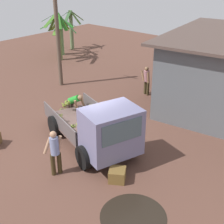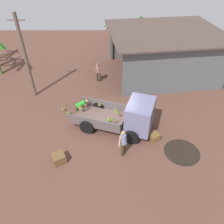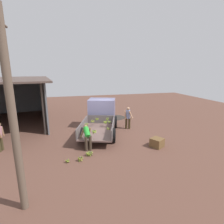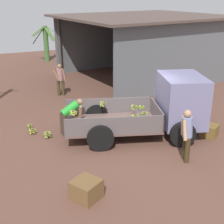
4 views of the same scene
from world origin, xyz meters
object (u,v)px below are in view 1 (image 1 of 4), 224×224
(person_worker_loading, at_px, (74,103))
(banana_bunch_on_ground_3, at_px, (64,104))
(banana_bunch_on_ground_2, at_px, (64,110))
(wooden_crate_1, at_px, (117,175))
(utility_pole, at_px, (58,34))
(banana_bunch_on_ground_1, at_px, (73,102))
(person_foreground_visitor, at_px, (55,151))
(banana_bunch_on_ground_0, at_px, (62,110))
(cargo_truck, at_px, (104,130))
(person_bystander_near_shed, at_px, (147,79))

(person_worker_loading, distance_m, banana_bunch_on_ground_3, 1.48)
(banana_bunch_on_ground_2, bearing_deg, wooden_crate_1, -23.38)
(utility_pole, distance_m, person_worker_loading, 4.91)
(banana_bunch_on_ground_1, bearing_deg, utility_pole, 151.54)
(person_worker_loading, xyz_separation_m, banana_bunch_on_ground_2, (-0.83, 0.05, -0.64))
(banana_bunch_on_ground_2, bearing_deg, person_foreground_visitor, -44.23)
(person_foreground_visitor, distance_m, banana_bunch_on_ground_1, 5.79)
(banana_bunch_on_ground_2, bearing_deg, banana_bunch_on_ground_0, -90.48)
(banana_bunch_on_ground_2, height_order, banana_bunch_on_ground_3, banana_bunch_on_ground_3)
(cargo_truck, bearing_deg, banana_bunch_on_ground_3, 174.52)
(person_bystander_near_shed, xyz_separation_m, banana_bunch_on_ground_3, (-2.13, -3.92, -0.73))
(person_foreground_visitor, height_order, banana_bunch_on_ground_3, person_foreground_visitor)
(person_worker_loading, bearing_deg, banana_bunch_on_ground_0, 178.32)
(cargo_truck, height_order, banana_bunch_on_ground_1, cargo_truck)
(person_foreground_visitor, relative_size, person_bystander_near_shed, 1.04)
(person_worker_loading, bearing_deg, banana_bunch_on_ground_2, 172.42)
(utility_pole, height_order, person_foreground_visitor, utility_pole)
(banana_bunch_on_ground_2, bearing_deg, person_bystander_near_shed, 68.61)
(cargo_truck, height_order, banana_bunch_on_ground_2, cargo_truck)
(cargo_truck, xyz_separation_m, person_worker_loading, (-3.10, 1.41, -0.33))
(cargo_truck, height_order, person_worker_loading, cargo_truck)
(banana_bunch_on_ground_0, bearing_deg, wooden_crate_1, -22.57)
(banana_bunch_on_ground_1, bearing_deg, person_bystander_near_shed, 57.62)
(banana_bunch_on_ground_1, xyz_separation_m, banana_bunch_on_ground_3, (-0.02, -0.58, 0.04))
(person_bystander_near_shed, distance_m, banana_bunch_on_ground_2, 4.74)
(person_foreground_visitor, relative_size, banana_bunch_on_ground_2, 5.59)
(cargo_truck, xyz_separation_m, banana_bunch_on_ground_1, (-4.34, 2.48, -0.99))
(utility_pole, xyz_separation_m, person_bystander_near_shed, (4.57, 2.01, -2.05))
(cargo_truck, distance_m, banana_bunch_on_ground_3, 4.85)
(person_worker_loading, relative_size, banana_bunch_on_ground_1, 6.32)
(banana_bunch_on_ground_0, bearing_deg, banana_bunch_on_ground_2, 89.52)
(person_worker_loading, relative_size, banana_bunch_on_ground_0, 4.28)
(person_bystander_near_shed, distance_m, banana_bunch_on_ground_3, 4.53)
(banana_bunch_on_ground_0, bearing_deg, person_foreground_visitor, -43.46)
(banana_bunch_on_ground_0, xyz_separation_m, wooden_crate_1, (5.19, -2.16, 0.08))
(banana_bunch_on_ground_0, bearing_deg, person_bystander_near_shed, 68.98)
(cargo_truck, bearing_deg, person_foreground_visitor, -88.84)
(cargo_truck, xyz_separation_m, person_foreground_visitor, (-0.55, -1.83, -0.19))
(person_worker_loading, relative_size, banana_bunch_on_ground_2, 4.28)
(person_foreground_visitor, relative_size, banana_bunch_on_ground_3, 5.71)
(banana_bunch_on_ground_3, bearing_deg, wooden_crate_1, -25.52)
(utility_pole, xyz_separation_m, person_worker_loading, (3.69, -2.40, -2.17))
(person_bystander_near_shed, bearing_deg, person_worker_loading, 3.41)
(banana_bunch_on_ground_1, bearing_deg, wooden_crate_1, -30.24)
(person_foreground_visitor, distance_m, person_bystander_near_shed, 7.83)
(cargo_truck, relative_size, person_bystander_near_shed, 3.22)
(person_worker_loading, bearing_deg, banana_bunch_on_ground_3, 154.71)
(person_worker_loading, height_order, banana_bunch_on_ground_1, person_worker_loading)
(person_foreground_visitor, xyz_separation_m, person_worker_loading, (-2.54, 3.24, -0.14))
(banana_bunch_on_ground_1, bearing_deg, person_foreground_visitor, -48.68)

